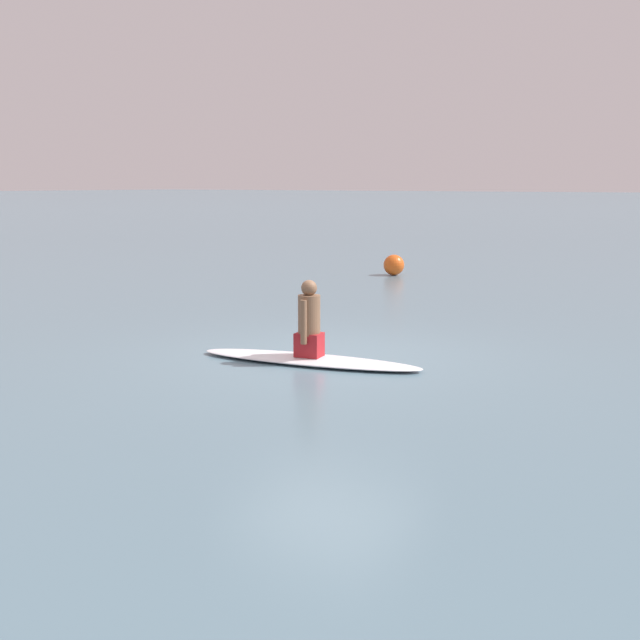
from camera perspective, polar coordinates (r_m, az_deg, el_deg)
ground_plane at (r=11.46m, az=0.55°, el=-2.55°), size 400.00×400.00×0.00m
surfboard at (r=11.04m, az=-0.76°, el=-2.79°), size 3.26×1.31×0.09m
person_paddler at (r=10.94m, az=-0.77°, el=-0.15°), size 0.39×0.46×1.04m
buoy_marker at (r=21.51m, az=5.20°, el=3.86°), size 0.55×0.55×0.55m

